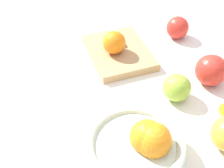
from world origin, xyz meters
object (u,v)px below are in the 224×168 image
at_px(bowl, 138,147).
at_px(cutting_board, 119,52).
at_px(knife, 117,35).
at_px(apple_front_right, 177,28).
at_px(orange_on_board, 114,42).
at_px(apple_front_center, 211,70).
at_px(apple_front_left, 177,88).

relative_size(bowl, cutting_board, 0.96).
bearing_deg(knife, cutting_board, 167.41).
bearing_deg(knife, apple_front_right, -96.62).
bearing_deg(orange_on_board, bowl, 171.50).
bearing_deg(orange_on_board, apple_front_center, -128.66).
distance_m(knife, apple_front_left, 0.28).
bearing_deg(apple_front_left, bowl, 132.50).
distance_m(cutting_board, apple_front_center, 0.26).
bearing_deg(apple_front_center, knife, 36.61).
bearing_deg(cutting_board, bowl, 168.96).
xyz_separation_m(bowl, apple_front_center, (0.17, -0.26, 0.00)).
bearing_deg(apple_front_left, orange_on_board, 27.00).
relative_size(cutting_board, apple_front_right, 3.01).
distance_m(orange_on_board, apple_front_center, 0.27).
distance_m(apple_front_left, apple_front_right, 0.28).
distance_m(orange_on_board, apple_front_left, 0.22).
height_order(cutting_board, orange_on_board, orange_on_board).
bearing_deg(cutting_board, apple_front_right, -78.56).
xyz_separation_m(knife, apple_front_left, (-0.27, -0.07, 0.01)).
xyz_separation_m(orange_on_board, apple_front_center, (-0.17, -0.21, -0.02)).
bearing_deg(knife, apple_front_left, -165.61).
bearing_deg(apple_front_right, bowl, 144.82).
bearing_deg(bowl, apple_front_left, -47.50).
bearing_deg(apple_front_left, apple_front_center, -75.15).
xyz_separation_m(orange_on_board, apple_front_right, (0.05, -0.22, -0.02)).
bearing_deg(cutting_board, knife, -12.59).
relative_size(orange_on_board, apple_front_right, 0.93).
bearing_deg(apple_front_right, orange_on_board, 102.84).
relative_size(cutting_board, knife, 1.36).
bearing_deg(apple_front_right, knife, 83.38).
relative_size(knife, apple_front_left, 2.22).
height_order(cutting_board, apple_front_center, apple_front_center).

